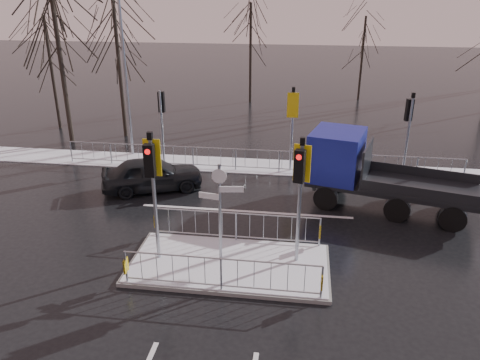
# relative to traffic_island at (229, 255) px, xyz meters

# --- Properties ---
(ground) EXTENTS (120.00, 120.00, 0.00)m
(ground) POSITION_rel_traffic_island_xyz_m (0.01, -0.01, -0.39)
(ground) COLOR black
(ground) RESTS_ON ground
(snow_verge) EXTENTS (30.00, 2.00, 0.04)m
(snow_verge) POSITION_rel_traffic_island_xyz_m (0.01, 8.59, -0.37)
(snow_verge) COLOR white
(snow_verge) RESTS_ON ground
(lane_markings) EXTENTS (8.00, 11.38, 0.01)m
(lane_markings) POSITION_rel_traffic_island_xyz_m (0.01, -0.34, -0.39)
(lane_markings) COLOR silver
(lane_markings) RESTS_ON ground
(traffic_island) EXTENTS (6.00, 3.04, 4.15)m
(traffic_island) POSITION_rel_traffic_island_xyz_m (0.00, 0.00, 0.00)
(traffic_island) COLOR slate
(traffic_island) RESTS_ON ground
(far_kerb_fixtures) EXTENTS (18.00, 0.65, 3.83)m
(far_kerb_fixtures) POSITION_rel_traffic_island_xyz_m (0.31, 8.08, 0.63)
(far_kerb_fixtures) COLOR #969DA3
(far_kerb_fixtures) RESTS_ON ground
(car_far_lane) EXTENTS (4.42, 3.06, 1.40)m
(car_far_lane) POSITION_rel_traffic_island_xyz_m (-4.08, 5.32, 0.31)
(car_far_lane) COLOR black
(car_far_lane) RESTS_ON ground
(flatbed_truck) EXTENTS (6.47, 3.70, 2.83)m
(flatbed_truck) POSITION_rel_traffic_island_xyz_m (4.17, 5.12, 1.11)
(flatbed_truck) COLOR black
(flatbed_truck) RESTS_ON ground
(tree_near_a) EXTENTS (4.75, 4.75, 8.97)m
(tree_near_a) POSITION_rel_traffic_island_xyz_m (-10.49, 10.99, 5.72)
(tree_near_a) COLOR black
(tree_near_a) RESTS_ON ground
(tree_near_b) EXTENTS (4.00, 4.00, 7.55)m
(tree_near_b) POSITION_rel_traffic_island_xyz_m (-7.99, 12.49, 4.76)
(tree_near_b) COLOR black
(tree_near_b) RESTS_ON ground
(tree_near_c) EXTENTS (3.50, 3.50, 6.61)m
(tree_near_c) POSITION_rel_traffic_island_xyz_m (-12.49, 13.49, 4.11)
(tree_near_c) COLOR black
(tree_near_c) RESTS_ON ground
(tree_far_a) EXTENTS (3.75, 3.75, 7.08)m
(tree_far_a) POSITION_rel_traffic_island_xyz_m (-1.99, 21.99, 4.43)
(tree_far_a) COLOR black
(tree_far_a) RESTS_ON ground
(tree_far_b) EXTENTS (3.25, 3.25, 6.14)m
(tree_far_b) POSITION_rel_traffic_island_xyz_m (6.01, 23.99, 3.79)
(tree_far_b) COLOR black
(tree_far_b) RESTS_ON ground
(street_lamp_left) EXTENTS (1.25, 0.18, 8.20)m
(street_lamp_left) POSITION_rel_traffic_island_xyz_m (-6.42, 9.49, 4.10)
(street_lamp_left) COLOR #969DA3
(street_lamp_left) RESTS_ON ground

